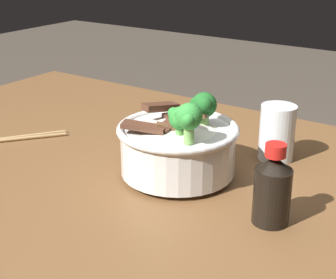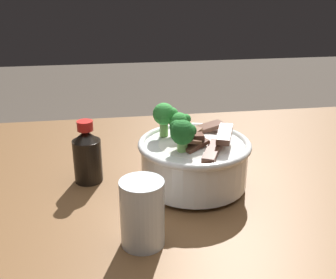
% 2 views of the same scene
% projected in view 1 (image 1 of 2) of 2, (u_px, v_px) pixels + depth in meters
% --- Properties ---
extents(dining_table, '(1.18, 0.80, 0.81)m').
position_uv_depth(dining_table, '(125.00, 215.00, 0.96)').
color(dining_table, brown).
rests_on(dining_table, ground).
extents(rice_bowl, '(0.20, 0.20, 0.15)m').
position_uv_depth(rice_bowl, '(178.00, 143.00, 0.84)').
color(rice_bowl, white).
rests_on(rice_bowl, dining_table).
extents(drinking_glass, '(0.06, 0.06, 0.10)m').
position_uv_depth(drinking_glass, '(277.00, 135.00, 0.92)').
color(drinking_glass, white).
rests_on(drinking_glass, dining_table).
extents(chopsticks_pair, '(0.16, 0.20, 0.01)m').
position_uv_depth(chopsticks_pair, '(6.00, 139.00, 1.01)').
color(chopsticks_pair, '#9E7A4C').
rests_on(chopsticks_pair, dining_table).
extents(soy_sauce_bottle, '(0.05, 0.05, 0.12)m').
position_uv_depth(soy_sauce_bottle, '(272.00, 189.00, 0.71)').
color(soy_sauce_bottle, black).
rests_on(soy_sauce_bottle, dining_table).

